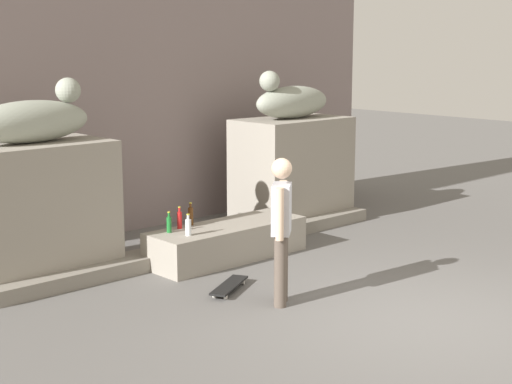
{
  "coord_description": "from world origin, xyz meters",
  "views": [
    {
      "loc": [
        -6.77,
        -4.53,
        2.93
      ],
      "look_at": [
        -0.31,
        2.39,
        1.1
      ],
      "focal_mm": 54.94,
      "sensor_mm": 36.0,
      "label": 1
    }
  ],
  "objects_px": {
    "bottle_red": "(180,220)",
    "bottle_green": "(169,224)",
    "bottle_brown": "(191,216)",
    "skater": "(281,225)",
    "skateboard": "(229,286)",
    "bottle_clear": "(188,227)",
    "statue_reclining_left": "(33,119)",
    "statue_reclining_right": "(291,101)"
  },
  "relations": [
    {
      "from": "skateboard",
      "to": "bottle_green",
      "type": "bearing_deg",
      "value": -121.35
    },
    {
      "from": "statue_reclining_left",
      "to": "statue_reclining_right",
      "type": "relative_size",
      "value": 1.0
    },
    {
      "from": "skateboard",
      "to": "bottle_clear",
      "type": "height_order",
      "value": "bottle_clear"
    },
    {
      "from": "statue_reclining_right",
      "to": "bottle_brown",
      "type": "height_order",
      "value": "statue_reclining_right"
    },
    {
      "from": "statue_reclining_left",
      "to": "skater",
      "type": "relative_size",
      "value": 0.98
    },
    {
      "from": "statue_reclining_right",
      "to": "skateboard",
      "type": "xyz_separation_m",
      "value": [
        -3.15,
        -2.08,
        -1.92
      ]
    },
    {
      "from": "bottle_green",
      "to": "bottle_clear",
      "type": "xyz_separation_m",
      "value": [
        0.08,
        -0.3,
        0.0
      ]
    },
    {
      "from": "statue_reclining_left",
      "to": "skateboard",
      "type": "xyz_separation_m",
      "value": [
        1.34,
        -2.09,
        -1.92
      ]
    },
    {
      "from": "bottle_clear",
      "to": "bottle_brown",
      "type": "height_order",
      "value": "bottle_brown"
    },
    {
      "from": "statue_reclining_right",
      "to": "bottle_green",
      "type": "distance_m",
      "value": 3.48
    },
    {
      "from": "bottle_clear",
      "to": "skater",
      "type": "bearing_deg",
      "value": -90.92
    },
    {
      "from": "skater",
      "to": "bottle_red",
      "type": "bearing_deg",
      "value": -135.15
    },
    {
      "from": "statue_reclining_left",
      "to": "bottle_green",
      "type": "bearing_deg",
      "value": -34.21
    },
    {
      "from": "bottle_clear",
      "to": "bottle_green",
      "type": "bearing_deg",
      "value": 105.45
    },
    {
      "from": "statue_reclining_right",
      "to": "bottle_clear",
      "type": "distance_m",
      "value": 3.49
    },
    {
      "from": "statue_reclining_left",
      "to": "bottle_clear",
      "type": "bearing_deg",
      "value": -40.85
    },
    {
      "from": "skater",
      "to": "bottle_green",
      "type": "xyz_separation_m",
      "value": [
        -0.05,
        2.01,
        -0.33
      ]
    },
    {
      "from": "bottle_brown",
      "to": "skater",
      "type": "bearing_deg",
      "value": -100.8
    },
    {
      "from": "statue_reclining_left",
      "to": "skater",
      "type": "xyz_separation_m",
      "value": [
        1.46,
        -2.84,
        -1.06
      ]
    },
    {
      "from": "bottle_brown",
      "to": "bottle_red",
      "type": "bearing_deg",
      "value": -167.4
    },
    {
      "from": "bottle_green",
      "to": "bottle_brown",
      "type": "distance_m",
      "value": 0.48
    },
    {
      "from": "bottle_red",
      "to": "bottle_green",
      "type": "bearing_deg",
      "value": -160.52
    },
    {
      "from": "bottle_clear",
      "to": "skateboard",
      "type": "bearing_deg",
      "value": -98.93
    },
    {
      "from": "bottle_green",
      "to": "statue_reclining_right",
      "type": "bearing_deg",
      "value": 14.9
    },
    {
      "from": "bottle_brown",
      "to": "bottle_red",
      "type": "relative_size",
      "value": 1.06
    },
    {
      "from": "statue_reclining_right",
      "to": "bottle_brown",
      "type": "distance_m",
      "value": 3.04
    },
    {
      "from": "skater",
      "to": "skateboard",
      "type": "xyz_separation_m",
      "value": [
        -0.12,
        0.75,
        -0.86
      ]
    },
    {
      "from": "statue_reclining_left",
      "to": "bottle_red",
      "type": "bearing_deg",
      "value": -28.1
    },
    {
      "from": "statue_reclining_left",
      "to": "bottle_green",
      "type": "distance_m",
      "value": 2.15
    },
    {
      "from": "statue_reclining_right",
      "to": "bottle_clear",
      "type": "relative_size",
      "value": 5.74
    },
    {
      "from": "skateboard",
      "to": "bottle_clear",
      "type": "xyz_separation_m",
      "value": [
        0.15,
        0.96,
        0.53
      ]
    },
    {
      "from": "skateboard",
      "to": "statue_reclining_right",
      "type": "bearing_deg",
      "value": -174.78
    },
    {
      "from": "statue_reclining_left",
      "to": "bottle_brown",
      "type": "bearing_deg",
      "value": -24.07
    },
    {
      "from": "statue_reclining_left",
      "to": "statue_reclining_right",
      "type": "height_order",
      "value": "same"
    },
    {
      "from": "statue_reclining_right",
      "to": "skater",
      "type": "xyz_separation_m",
      "value": [
        -3.03,
        -2.83,
        -1.06
      ]
    },
    {
      "from": "skater",
      "to": "bottle_clear",
      "type": "height_order",
      "value": "skater"
    },
    {
      "from": "statue_reclining_left",
      "to": "skater",
      "type": "distance_m",
      "value": 3.37
    },
    {
      "from": "bottle_brown",
      "to": "bottle_red",
      "type": "height_order",
      "value": "bottle_brown"
    },
    {
      "from": "statue_reclining_right",
      "to": "skateboard",
      "type": "bearing_deg",
      "value": 29.91
    },
    {
      "from": "skateboard",
      "to": "bottle_green",
      "type": "xyz_separation_m",
      "value": [
        0.07,
        1.26,
        0.53
      ]
    },
    {
      "from": "bottle_red",
      "to": "bottle_brown",
      "type": "bearing_deg",
      "value": 12.6
    },
    {
      "from": "skater",
      "to": "skateboard",
      "type": "height_order",
      "value": "skater"
    }
  ]
}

